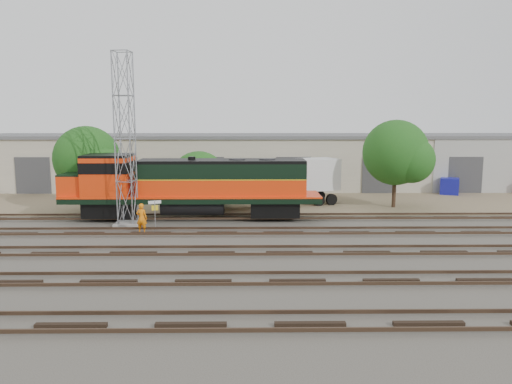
{
  "coord_description": "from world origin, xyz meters",
  "views": [
    {
      "loc": [
        -2.01,
        -27.87,
        6.91
      ],
      "look_at": [
        -1.63,
        4.0,
        2.2
      ],
      "focal_mm": 35.0,
      "sensor_mm": 36.0,
      "label": 1
    }
  ],
  "objects_px": {
    "signal_tower": "(125,143)",
    "semi_trailer": "(269,178)",
    "locomotive": "(188,185)",
    "worker": "(142,218)"
  },
  "relations": [
    {
      "from": "signal_tower",
      "to": "worker",
      "type": "relative_size",
      "value": 6.03
    },
    {
      "from": "signal_tower",
      "to": "semi_trailer",
      "type": "distance_m",
      "value": 12.02
    },
    {
      "from": "worker",
      "to": "semi_trailer",
      "type": "height_order",
      "value": "semi_trailer"
    },
    {
      "from": "semi_trailer",
      "to": "worker",
      "type": "bearing_deg",
      "value": -151.83
    },
    {
      "from": "signal_tower",
      "to": "locomotive",
      "type": "bearing_deg",
      "value": 27.42
    },
    {
      "from": "locomotive",
      "to": "worker",
      "type": "relative_size",
      "value": 9.6
    },
    {
      "from": "locomotive",
      "to": "signal_tower",
      "type": "bearing_deg",
      "value": -152.58
    },
    {
      "from": "worker",
      "to": "semi_trailer",
      "type": "distance_m",
      "value": 12.15
    },
    {
      "from": "signal_tower",
      "to": "worker",
      "type": "bearing_deg",
      "value": -57.91
    },
    {
      "from": "locomotive",
      "to": "signal_tower",
      "type": "distance_m",
      "value": 5.09
    }
  ]
}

